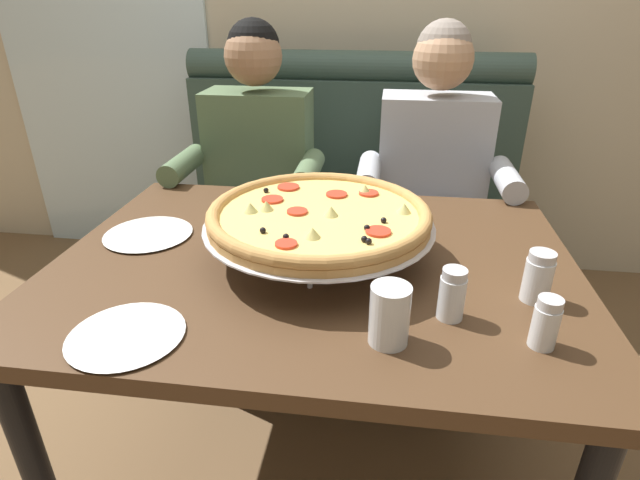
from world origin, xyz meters
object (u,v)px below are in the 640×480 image
object	(u,v)px
pizza	(319,216)
shaker_pepper_flakes	(545,326)
patio_chair	(174,127)
diner_left	(254,179)
dining_table	(315,287)
plate_near_right	(148,232)
shaker_oregano	(452,297)
booth_bench	(346,229)
drinking_glass	(389,317)
shaker_parmesan	(537,280)
plate_near_left	(126,333)
diner_right	(432,187)

from	to	relation	value
pizza	shaker_pepper_flakes	xyz separation A→B (m)	(0.46, -0.29, -0.07)
patio_chair	diner_left	bearing A→B (deg)	-57.12
dining_table	pizza	size ratio (longest dim) A/B	2.29
plate_near_right	shaker_oregano	bearing A→B (deg)	-19.90
shaker_pepper_flakes	patio_chair	world-z (taller)	patio_chair
booth_bench	drinking_glass	xyz separation A→B (m)	(0.19, -1.26, 0.41)
booth_bench	shaker_oregano	world-z (taller)	booth_bench
dining_table	diner_left	world-z (taller)	diner_left
booth_bench	plate_near_right	xyz separation A→B (m)	(-0.47, -0.88, 0.36)
shaker_parmesan	pizza	bearing A→B (deg)	164.97
plate_near_left	plate_near_right	distance (m)	0.46
shaker_pepper_flakes	shaker_oregano	bearing A→B (deg)	156.45
diner_right	shaker_pepper_flakes	world-z (taller)	diner_right
diner_right	booth_bench	bearing A→B (deg)	141.57
diner_left	plate_near_left	world-z (taller)	diner_left
pizza	shaker_pepper_flakes	size ratio (longest dim) A/B	5.43
shaker_pepper_flakes	plate_near_right	size ratio (longest dim) A/B	0.43
plate_near_left	plate_near_right	bearing A→B (deg)	110.15
shaker_oregano	patio_chair	distance (m)	2.91
shaker_parmesan	plate_near_right	bearing A→B (deg)	168.88
dining_table	shaker_parmesan	bearing A→B (deg)	-13.86
plate_near_left	drinking_glass	bearing A→B (deg)	6.45
pizza	plate_near_right	world-z (taller)	pizza
shaker_oregano	diner_right	bearing A→B (deg)	88.32
dining_table	drinking_glass	xyz separation A→B (m)	(0.19, -0.31, 0.14)
plate_near_left	diner_right	bearing A→B (deg)	58.36
dining_table	shaker_oregano	world-z (taller)	shaker_oregano
diner_left	diner_right	world-z (taller)	same
booth_bench	pizza	bearing A→B (deg)	-89.37
pizza	plate_near_left	world-z (taller)	pizza
diner_left	drinking_glass	world-z (taller)	diner_left
booth_bench	patio_chair	bearing A→B (deg)	136.52
booth_bench	drinking_glass	world-z (taller)	booth_bench
shaker_oregano	drinking_glass	world-z (taller)	drinking_glass
diner_right	drinking_glass	distance (m)	1.01
pizza	patio_chair	world-z (taller)	pizza
shaker_oregano	drinking_glass	bearing A→B (deg)	-141.79
dining_table	patio_chair	size ratio (longest dim) A/B	1.49
shaker_pepper_flakes	plate_near_right	xyz separation A→B (m)	(-0.94, 0.35, -0.03)
diner_right	shaker_oregano	bearing A→B (deg)	-91.68
booth_bench	plate_near_left	size ratio (longest dim) A/B	6.71
diner_right	shaker_pepper_flakes	size ratio (longest dim) A/B	12.38
booth_bench	patio_chair	xyz separation A→B (m)	(-1.31, 1.24, 0.13)
diner_left	drinking_glass	size ratio (longest dim) A/B	10.67
dining_table	plate_near_right	xyz separation A→B (m)	(-0.47, 0.07, 0.10)
shaker_parmesan	shaker_pepper_flakes	xyz separation A→B (m)	(-0.03, -0.16, -0.00)
shaker_parmesan	patio_chair	world-z (taller)	shaker_parmesan
shaker_oregano	plate_near_left	xyz separation A→B (m)	(-0.62, -0.15, -0.04)
booth_bench	shaker_pepper_flakes	distance (m)	1.38
diner_left	shaker_parmesan	xyz separation A→B (m)	(0.83, -0.80, 0.09)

